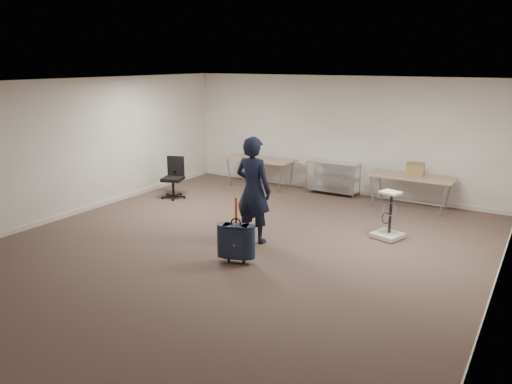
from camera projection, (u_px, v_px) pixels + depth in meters
The scene contains 10 objects.
ground at pixel (238, 248), 8.62m from camera, with size 9.00×9.00×0.00m, color #4F3B30.
room_shell at pixel (276, 224), 9.75m from camera, with size 8.00×9.00×9.00m.
folding_table_left at pixel (260, 160), 12.67m from camera, with size 1.80×0.75×0.73m.
folding_table_right at pixel (411, 178), 10.77m from camera, with size 1.80×0.75×0.73m.
wire_shelf at pixel (333, 176), 11.99m from camera, with size 1.22×0.47×0.80m.
person at pixel (253, 190), 8.72m from camera, with size 0.69×0.45×1.89m, color black.
suitcase at pixel (236, 241), 7.89m from camera, with size 0.45×0.34×1.08m.
office_chair at pixel (174, 185), 11.72m from camera, with size 0.58×0.59×0.96m.
equipment_cart at pixel (388, 226), 9.04m from camera, with size 0.60×0.60×0.88m.
cardboard_box at pixel (415, 169), 10.73m from camera, with size 0.37×0.28×0.28m, color brown.
Camera 1 is at (4.45, -6.76, 3.14)m, focal length 35.00 mm.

